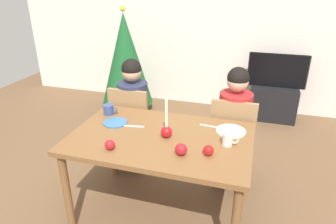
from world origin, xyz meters
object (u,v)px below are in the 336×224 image
(apple_by_left_plate, at_px, (181,149))
(chair_left, at_px, (133,122))
(plate_left, at_px, (115,122))
(chair_right, at_px, (232,136))
(mug_right, at_px, (228,139))
(person_left_child, at_px, (134,116))
(plate_right, at_px, (231,131))
(mug_left, at_px, (109,110))
(dining_table, at_px, (161,145))
(candle_centerpiece, at_px, (166,130))
(tv_stand, at_px, (272,102))
(christmas_tree, at_px, (126,59))
(apple_near_candle, at_px, (110,145))
(person_right_child, at_px, (233,129))
(apple_by_right_mug, at_px, (208,150))
(tv, at_px, (277,71))

(apple_by_left_plate, bearing_deg, chair_left, 131.27)
(chair_left, distance_m, plate_left, 0.56)
(chair_right, height_order, mug_right, chair_right)
(person_left_child, xyz_separation_m, plate_left, (0.06, -0.53, 0.19))
(plate_right, bearing_deg, mug_left, 178.60)
(dining_table, bearing_deg, person_left_child, 128.07)
(dining_table, distance_m, chair_left, 0.80)
(candle_centerpiece, relative_size, plate_right, 1.33)
(tv_stand, bearing_deg, christmas_tree, -170.99)
(person_left_child, height_order, mug_left, person_left_child)
(mug_left, relative_size, apple_by_left_plate, 1.53)
(apple_near_candle, bearing_deg, chair_left, 103.47)
(person_right_child, xyz_separation_m, apple_by_right_mug, (-0.11, -0.80, 0.22))
(chair_left, height_order, tv_stand, chair_left)
(person_left_child, bearing_deg, tv_stand, 49.15)
(candle_centerpiece, bearing_deg, mug_left, 157.11)
(candle_centerpiece, height_order, apple_near_candle, candle_centerpiece)
(chair_right, distance_m, person_left_child, 1.01)
(tv, relative_size, plate_left, 3.91)
(person_left_child, xyz_separation_m, apple_by_left_plate, (0.72, -0.85, 0.22))
(dining_table, height_order, christmas_tree, christmas_tree)
(chair_left, relative_size, tv, 1.14)
(chair_left, distance_m, christmas_tree, 1.54)
(tv, xyz_separation_m, apple_by_left_plate, (-0.72, -2.51, 0.08))
(person_left_child, distance_m, tv_stand, 2.22)
(person_left_child, distance_m, apple_by_left_plate, 1.14)
(chair_right, height_order, person_right_child, person_right_child)
(dining_table, relative_size, plate_left, 6.93)
(chair_left, distance_m, tv, 2.23)
(person_right_child, relative_size, mug_right, 9.64)
(chair_right, bearing_deg, apple_by_right_mug, -98.05)
(person_right_child, height_order, apple_by_left_plate, person_right_child)
(christmas_tree, bearing_deg, person_right_child, -38.24)
(candle_centerpiece, bearing_deg, apple_by_right_mug, -24.41)
(tv_stand, relative_size, plate_left, 3.17)
(christmas_tree, distance_m, mug_right, 2.58)
(chair_left, height_order, chair_right, same)
(plate_left, bearing_deg, plate_right, 7.57)
(chair_left, height_order, christmas_tree, christmas_tree)
(plate_left, xyz_separation_m, apple_by_left_plate, (0.66, -0.32, 0.04))
(dining_table, height_order, chair_left, chair_left)
(dining_table, distance_m, plate_left, 0.46)
(person_left_child, bearing_deg, apple_by_right_mug, -41.64)
(person_left_child, distance_m, plate_right, 1.11)
(person_left_child, xyz_separation_m, mug_right, (1.02, -0.63, 0.23))
(apple_by_right_mug, bearing_deg, tv_stand, 77.79)
(plate_left, distance_m, mug_left, 0.21)
(mug_left, bearing_deg, person_left_child, 79.30)
(person_left_child, relative_size, tv, 1.48)
(chair_left, distance_m, mug_right, 1.21)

